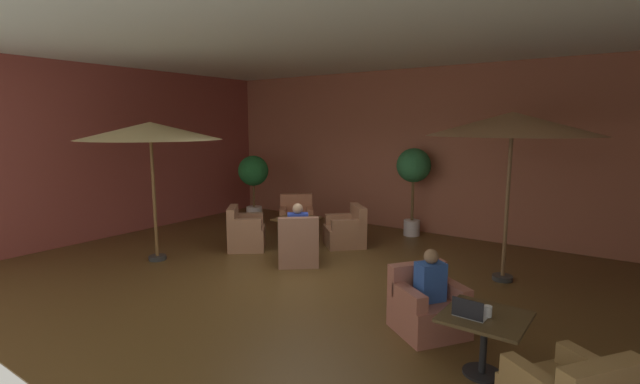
# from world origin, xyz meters

# --- Properties ---
(ground_plane) EXTENTS (10.47, 8.20, 0.02)m
(ground_plane) POSITION_xyz_m (0.00, 0.00, -0.01)
(ground_plane) COLOR #543A1C
(wall_back_brick) EXTENTS (10.47, 0.08, 3.78)m
(wall_back_brick) POSITION_xyz_m (0.00, 4.06, 1.89)
(wall_back_brick) COLOR #A35B44
(wall_back_brick) RESTS_ON ground_plane
(wall_left_accent) EXTENTS (0.08, 8.20, 3.78)m
(wall_left_accent) POSITION_xyz_m (-5.20, 0.00, 1.89)
(wall_left_accent) COLOR brown
(wall_left_accent) RESTS_ON ground_plane
(ceiling_slab) EXTENTS (10.47, 8.20, 0.06)m
(ceiling_slab) POSITION_xyz_m (0.00, 0.00, 3.81)
(ceiling_slab) COLOR silver
(ceiling_slab) RESTS_ON wall_back_brick
(cafe_table_front_left) EXTENTS (0.81, 0.81, 0.63)m
(cafe_table_front_left) POSITION_xyz_m (3.26, -1.38, 0.51)
(cafe_table_front_left) COLOR black
(cafe_table_front_left) RESTS_ON ground_plane
(armchair_front_left_east) EXTENTS (1.04, 1.05, 0.79)m
(armchair_front_left_east) POSITION_xyz_m (2.44, -0.79, 0.30)
(armchair_front_left_east) COLOR #A05B4B
(armchair_front_left_east) RESTS_ON ground_plane
(cafe_table_front_right) EXTENTS (0.81, 0.81, 0.63)m
(cafe_table_front_right) POSITION_xyz_m (-1.15, 1.21, 0.51)
(cafe_table_front_right) COLOR black
(cafe_table_front_right) RESTS_ON ground_plane
(armchair_front_right_north) EXTENTS (1.04, 1.04, 0.92)m
(armchair_front_right_north) POSITION_xyz_m (-1.79, 2.03, 0.34)
(armchair_front_right_north) COLOR #9C5B3D
(armchair_front_right_north) RESTS_ON ground_plane
(armchair_front_right_east) EXTENTS (0.99, 0.99, 0.88)m
(armchair_front_right_east) POSITION_xyz_m (-1.96, 0.55, 0.33)
(armchair_front_right_east) COLOR #916044
(armchair_front_right_east) RESTS_ON ground_plane
(armchair_front_right_south) EXTENTS (1.00, 1.00, 0.91)m
(armchair_front_right_south) POSITION_xyz_m (-0.48, 0.40, 0.33)
(armchair_front_right_south) COLOR #8F604B
(armchair_front_right_south) RESTS_ON ground_plane
(armchair_front_right_west) EXTENTS (1.07, 1.07, 0.84)m
(armchair_front_right_west) POSITION_xyz_m (-0.41, 1.96, 0.31)
(armchair_front_right_west) COLOR #9F6B4B
(armchair_front_right_west) RESTS_ON ground_plane
(patio_umbrella_tall_red) EXTENTS (2.62, 2.62, 2.70)m
(patio_umbrella_tall_red) POSITION_xyz_m (2.77, 1.64, 2.51)
(patio_umbrella_tall_red) COLOR #2D2D2D
(patio_umbrella_tall_red) RESTS_ON ground_plane
(patio_umbrella_center_beige) EXTENTS (2.53, 2.53, 2.55)m
(patio_umbrella_center_beige) POSITION_xyz_m (-2.79, -0.92, 2.38)
(patio_umbrella_center_beige) COLOR #2D2D2D
(patio_umbrella_center_beige) RESTS_ON ground_plane
(potted_tree_left_corner) EXTENTS (0.77, 0.77, 1.73)m
(potted_tree_left_corner) POSITION_xyz_m (-3.55, 2.50, 1.20)
(potted_tree_left_corner) COLOR silver
(potted_tree_left_corner) RESTS_ON ground_plane
(potted_tree_mid_left) EXTENTS (0.76, 0.76, 1.99)m
(potted_tree_mid_left) POSITION_xyz_m (0.35, 3.55, 1.47)
(potted_tree_mid_left) COLOR silver
(potted_tree_mid_left) RESTS_ON ground_plane
(patron_blue_shirt) EXTENTS (0.42, 0.40, 0.67)m
(patron_blue_shirt) POSITION_xyz_m (-0.51, 0.44, 0.73)
(patron_blue_shirt) COLOR #293FA7
(patron_blue_shirt) RESTS_ON ground_plane
(patron_by_window) EXTENTS (0.38, 0.40, 0.63)m
(patron_by_window) POSITION_xyz_m (2.47, -0.81, 0.69)
(patron_by_window) COLOR #274896
(patron_by_window) RESTS_ON ground_plane
(iced_drink_cup) EXTENTS (0.08, 0.08, 0.11)m
(iced_drink_cup) POSITION_xyz_m (3.29, -1.40, 0.69)
(iced_drink_cup) COLOR white
(iced_drink_cup) RESTS_ON cafe_table_front_left
(open_laptop) EXTENTS (0.32, 0.24, 0.20)m
(open_laptop) POSITION_xyz_m (3.15, -1.51, 0.68)
(open_laptop) COLOR #9EA0A5
(open_laptop) RESTS_ON cafe_table_front_left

